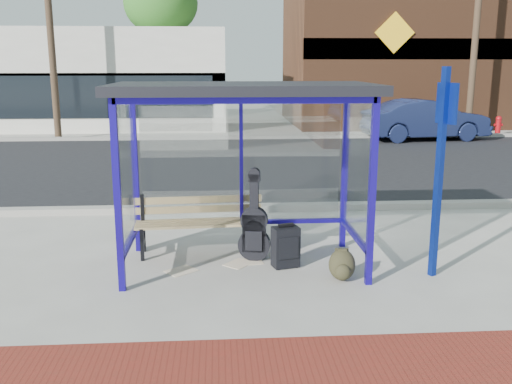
{
  "coord_description": "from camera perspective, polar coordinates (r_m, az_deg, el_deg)",
  "views": [
    {
      "loc": [
        -0.33,
        -7.27,
        2.67
      ],
      "look_at": [
        0.17,
        0.2,
        0.97
      ],
      "focal_mm": 40.0,
      "sensor_mm": 36.0,
      "label": 1
    }
  ],
  "objects": [
    {
      "name": "bus_shelter",
      "position": [
        7.37,
        -1.3,
        8.1
      ],
      "size": [
        3.3,
        1.8,
        2.42
      ],
      "color": "#1A0D90",
      "rests_on": "ground"
    },
    {
      "name": "storefront_white",
      "position": [
        26.71,
        -23.2,
        10.34
      ],
      "size": [
        18.0,
        6.04,
        4.0
      ],
      "color": "silver",
      "rests_on": "ground"
    },
    {
      "name": "street_asphalt",
      "position": [
        15.5,
        -2.59,
        2.86
      ],
      "size": [
        60.0,
        10.0,
        0.0
      ],
      "primitive_type": "cube",
      "color": "black",
      "rests_on": "ground"
    },
    {
      "name": "far_sidewalk",
      "position": [
        22.43,
        -3.01,
        5.94
      ],
      "size": [
        60.0,
        4.0,
        0.01
      ],
      "primitive_type": "cube",
      "color": "#B2ADA0",
      "rests_on": "ground"
    },
    {
      "name": "brick_paver_strip",
      "position": [
        5.39,
        0.17,
        -16.89
      ],
      "size": [
        60.0,
        1.0,
        0.01
      ],
      "primitive_type": "cube",
      "color": "maroon",
      "rests_on": "ground"
    },
    {
      "name": "parked_car",
      "position": [
        21.09,
        16.59,
        6.94
      ],
      "size": [
        4.49,
        2.0,
        1.43
      ],
      "primitive_type": "imported",
      "rotation": [
        0.0,
        0.0,
        1.68
      ],
      "color": "#1B244B",
      "rests_on": "ground"
    },
    {
      "name": "tree_mid",
      "position": [
        29.52,
        -9.51,
        18.03
      ],
      "size": [
        3.6,
        3.6,
        7.03
      ],
      "color": "#4C3826",
      "rests_on": "ground"
    },
    {
      "name": "sign_post",
      "position": [
        7.39,
        17.95,
        2.89
      ],
      "size": [
        0.17,
        0.31,
        2.63
      ],
      "rotation": [
        0.0,
        0.0,
        0.43
      ],
      "color": "navy",
      "rests_on": "ground"
    },
    {
      "name": "backpack",
      "position": [
        7.28,
        8.61,
        -7.3
      ],
      "size": [
        0.36,
        0.34,
        0.4
      ],
      "rotation": [
        0.0,
        0.0,
        -0.12
      ],
      "color": "#2A2817",
      "rests_on": "ground"
    },
    {
      "name": "curb_near",
      "position": [
        10.5,
        -1.94,
        -1.62
      ],
      "size": [
        60.0,
        0.25,
        0.12
      ],
      "primitive_type": "cube",
      "color": "gray",
      "rests_on": "ground"
    },
    {
      "name": "bench",
      "position": [
        8.18,
        -5.65,
        -2.78
      ],
      "size": [
        1.84,
        0.55,
        0.86
      ],
      "rotation": [
        0.0,
        0.0,
        0.06
      ],
      "color": "black",
      "rests_on": "ground"
    },
    {
      "name": "storefront_brown",
      "position": [
        27.08,
        14.46,
        13.52
      ],
      "size": [
        10.0,
        7.08,
        6.4
      ],
      "color": "#59331E",
      "rests_on": "ground"
    },
    {
      "name": "tree_right",
      "position": [
        32.08,
        20.67,
        16.98
      ],
      "size": [
        3.6,
        3.6,
        7.03
      ],
      "color": "#4C3826",
      "rests_on": "ground"
    },
    {
      "name": "newspaper_c",
      "position": [
        7.82,
        -1.74,
        -7.18
      ],
      "size": [
        0.45,
        0.46,
        0.01
      ],
      "primitive_type": "cube",
      "rotation": [
        0.0,
        0.0,
        0.86
      ],
      "color": "white",
      "rests_on": "ground"
    },
    {
      "name": "guitar_bag",
      "position": [
        7.83,
        -0.18,
        -3.72
      ],
      "size": [
        0.46,
        0.2,
        1.22
      ],
      "rotation": [
        0.0,
        0.0,
        -0.17
      ],
      "color": "black",
      "rests_on": "ground"
    },
    {
      "name": "suitcase",
      "position": [
        7.63,
        2.98,
        -5.52
      ],
      "size": [
        0.39,
        0.3,
        0.6
      ],
      "rotation": [
        0.0,
        0.0,
        0.27
      ],
      "color": "black",
      "rests_on": "ground"
    },
    {
      "name": "newspaper_b",
      "position": [
        7.89,
        -0.69,
        -6.99
      ],
      "size": [
        0.4,
        0.34,
        0.01
      ],
      "primitive_type": "cube",
      "rotation": [
        0.0,
        0.0,
        0.17
      ],
      "color": "white",
      "rests_on": "ground"
    },
    {
      "name": "newspaper_a",
      "position": [
        7.62,
        -7.48,
        -7.83
      ],
      "size": [
        0.48,
        0.47,
        0.01
      ],
      "primitive_type": "cube",
      "rotation": [
        0.0,
        0.0,
        0.67
      ],
      "color": "white",
      "rests_on": "ground"
    },
    {
      "name": "fire_hydrant",
      "position": [
        23.38,
        23.07,
        6.2
      ],
      "size": [
        0.32,
        0.22,
        0.73
      ],
      "rotation": [
        0.0,
        0.0,
        0.08
      ],
      "color": "#B60D12",
      "rests_on": "ground"
    },
    {
      "name": "utility_pole_east",
      "position": [
        22.72,
        21.2,
        15.59
      ],
      "size": [
        1.6,
        0.24,
        8.0
      ],
      "color": "#4C3826",
      "rests_on": "ground"
    },
    {
      "name": "ground",
      "position": [
        7.75,
        -1.2,
        -7.38
      ],
      "size": [
        120.0,
        120.0,
        0.0
      ],
      "primitive_type": "plane",
      "color": "#B2ADA0",
      "rests_on": "ground"
    },
    {
      "name": "curb_far",
      "position": [
        20.54,
        -2.93,
        5.47
      ],
      "size": [
        60.0,
        0.25,
        0.12
      ],
      "primitive_type": "cube",
      "color": "gray",
      "rests_on": "ground"
    },
    {
      "name": "utility_pole_west",
      "position": [
        21.48,
        -19.95,
        15.89
      ],
      "size": [
        1.6,
        0.24,
        8.0
      ],
      "color": "#4C3826",
      "rests_on": "ground"
    }
  ]
}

